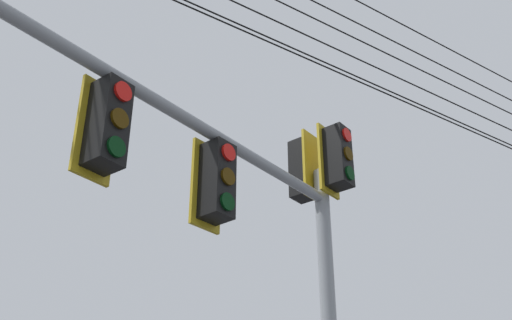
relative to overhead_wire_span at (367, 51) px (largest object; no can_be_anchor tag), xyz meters
name	(u,v)px	position (x,y,z in m)	size (l,w,h in m)	color
signal_mast_assembly	(270,223)	(-2.34, -0.19, -3.83)	(5.49, 1.79, 6.34)	gray
overhead_wire_span	(367,51)	(0.00, 0.00, 0.00)	(26.26, 1.64, 1.92)	black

